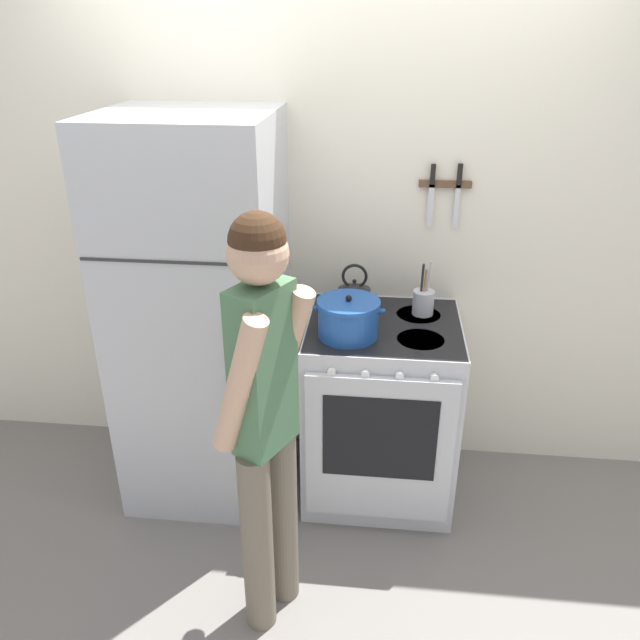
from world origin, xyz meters
TOP-DOWN VIEW (x-y plane):
  - ground_plane at (0.00, 0.00)m, footprint 14.00×14.00m
  - wall_back at (0.00, 0.03)m, footprint 10.00×0.06m
  - refrigerator at (-0.55, -0.35)m, footprint 0.73×0.73m
  - stove_range at (0.30, -0.35)m, footprint 0.71×0.69m
  - dutch_oven_pot at (0.14, -0.46)m, footprint 0.32×0.28m
  - tea_kettle at (0.15, -0.20)m, footprint 0.19×0.15m
  - utensil_jar at (0.48, -0.19)m, footprint 0.10×0.10m
  - person at (-0.10, -1.13)m, footprint 0.37×0.41m
  - wall_knife_strip at (0.55, -0.02)m, footprint 0.24×0.03m

SIDE VIEW (x-z plane):
  - ground_plane at x=0.00m, z-range 0.00..0.00m
  - stove_range at x=0.30m, z-range 0.01..0.93m
  - refrigerator at x=-0.55m, z-range 0.00..1.84m
  - person at x=-0.10m, z-range 0.12..1.78m
  - utensil_jar at x=0.48m, z-range 0.85..1.11m
  - tea_kettle at x=0.15m, z-range 0.87..1.11m
  - dutch_oven_pot at x=0.14m, z-range 0.90..1.10m
  - wall_back at x=0.00m, z-range 0.00..2.55m
  - wall_knife_strip at x=0.55m, z-range 1.34..1.64m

